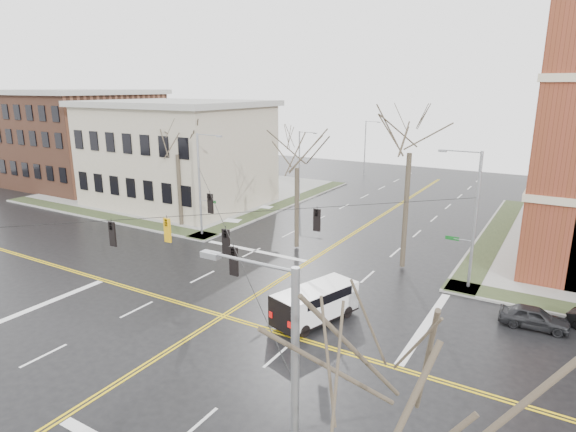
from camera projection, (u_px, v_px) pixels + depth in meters
The scene contains 17 objects.
ground at pixel (223, 316), 28.13m from camera, with size 120.00×120.00×0.00m, color black.
sidewalks at pixel (223, 315), 28.11m from camera, with size 80.00×80.00×0.17m.
road_markings at pixel (223, 316), 28.13m from camera, with size 100.00×100.00×0.01m.
civic_building_a at pixel (178, 155), 54.18m from camera, with size 18.00×14.00×11.00m, color tan.
civic_building_b at pixel (79, 139), 65.62m from camera, with size 18.00×16.00×12.00m, color brown.
signal_pole_ne at pixel (472, 216), 30.76m from camera, with size 2.75×0.22×9.00m.
signal_pole_nw at pixel (201, 182), 41.98m from camera, with size 2.75×0.22×9.00m.
signal_pole_se at pixel (289, 428), 11.70m from camera, with size 2.75×0.22×9.00m.
span_wires at pixel (219, 214), 26.52m from camera, with size 23.02×23.02×0.03m.
traffic_signals at pixel (212, 230), 26.16m from camera, with size 8.21×8.26×1.30m.
streetlight_north_a at pixel (300, 163), 55.45m from camera, with size 2.30×0.20×8.00m.
streetlight_north_b at pixel (366, 145), 72.02m from camera, with size 2.30×0.20×8.00m.
cargo_van at pixel (318, 301), 27.38m from camera, with size 3.55×5.61×2.00m.
parked_car_a at pixel (534, 317), 26.65m from camera, with size 1.46×3.62×1.23m, color black.
tree_nw_far at pixel (177, 150), 44.45m from camera, with size 4.00×4.00×10.09m.
tree_nw_near at pixel (297, 163), 38.11m from camera, with size 4.00×4.00×9.85m.
tree_ne at pixel (410, 145), 33.20m from camera, with size 4.00×4.00×12.56m.
Camera 1 is at (16.42, -20.05, 12.98)m, focal length 30.00 mm.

